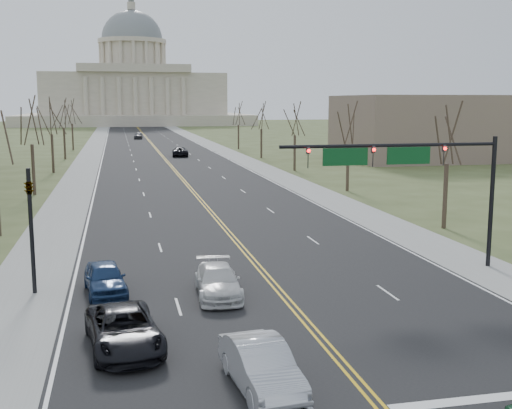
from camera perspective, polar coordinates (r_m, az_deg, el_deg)
name	(u,v)px	position (r m, az deg, el deg)	size (l,w,h in m)	color
ground	(369,395)	(21.13, 10.05, -16.35)	(600.00, 600.00, 0.00)	#404924
road	(156,148)	(128.13, -8.92, 4.97)	(20.00, 380.00, 0.01)	black
cross_road	(312,329)	(26.34, 5.03, -10.97)	(120.00, 14.00, 0.01)	black
sidewalk_left	(93,149)	(127.99, -14.31, 4.80)	(4.00, 380.00, 0.03)	gray
sidewalk_right	(216,147)	(129.38, -3.59, 5.11)	(4.00, 380.00, 0.03)	gray
center_line	(156,148)	(128.13, -8.92, 4.98)	(0.42, 380.00, 0.01)	gold
edge_line_left	(104,149)	(127.93, -13.32, 4.84)	(0.15, 380.00, 0.01)	silver
edge_line_right	(205,147)	(129.07, -4.56, 5.09)	(0.15, 380.00, 0.01)	silver
capitol	(134,89)	(267.66, -10.82, 10.07)	(90.00, 60.00, 50.00)	beige
signal_mast	(407,165)	(34.63, 13.30, 3.45)	(12.12, 0.44, 7.20)	black
signal_left	(31,217)	(31.81, -19.40, -1.04)	(0.32, 0.36, 6.00)	black
tree_r_0	(448,137)	(47.57, 16.69, 5.74)	(3.74, 3.74, 8.50)	#3D2E24
tree_r_1	(349,127)	(65.77, 8.23, 6.86)	(3.74, 3.74, 8.50)	#3D2E24
tree_l_1	(31,124)	(66.12, -19.38, 6.79)	(3.96, 3.96, 9.00)	#3D2E24
tree_r_2	(295,121)	(84.79, 3.48, 7.43)	(3.74, 3.74, 8.50)	#3D2E24
tree_l_2	(51,118)	(86.00, -17.77, 7.30)	(3.96, 3.96, 9.00)	#3D2E24
tree_r_3	(261,117)	(104.18, 0.48, 7.76)	(3.74, 3.74, 8.50)	#3D2E24
tree_l_3	(63,115)	(105.92, -16.76, 7.61)	(3.96, 3.96, 9.00)	#3D2E24
tree_r_4	(238,115)	(123.76, -1.58, 7.97)	(3.74, 3.74, 8.50)	#3D2E24
tree_l_4	(72,113)	(125.87, -16.07, 7.82)	(3.96, 3.96, 9.00)	#3D2E24
bldg_right_mass	(424,128)	(105.01, 14.72, 6.63)	(25.00, 20.00, 10.00)	#796656
car_sb_inner_lead	(261,366)	(20.88, 0.48, -14.16)	(1.64, 4.69, 1.55)	#B3B5BB
car_sb_outer_lead	(124,329)	(24.52, -11.67, -10.82)	(2.47, 5.36, 1.49)	black
car_sb_inner_second	(218,281)	(30.29, -3.41, -6.83)	(1.99, 4.88, 1.42)	silver
car_sb_outer_second	(105,278)	(31.42, -13.27, -6.39)	(1.79, 4.44, 1.51)	navy
car_far_nb	(180,152)	(108.13, -6.76, 4.69)	(2.57, 5.57, 1.55)	black
car_far_sb	(138,136)	(160.27, -10.43, 6.05)	(1.98, 4.92, 1.68)	#44464B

